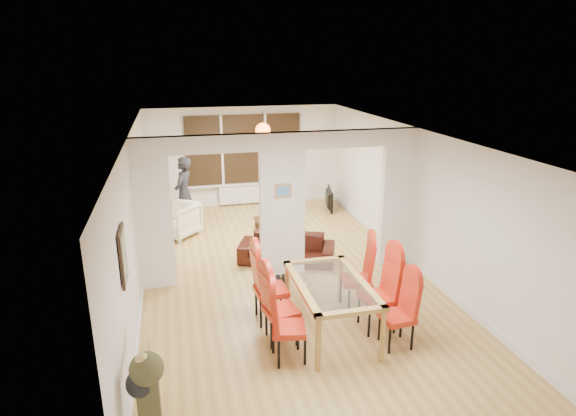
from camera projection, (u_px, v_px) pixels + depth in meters
name	position (u px, v px, depth m)	size (l,w,h in m)	color
floor	(282.00, 273.00, 8.89)	(5.00, 9.00, 0.01)	tan
room_walls	(282.00, 206.00, 8.50)	(5.00, 9.00, 2.60)	silver
divider_wall	(282.00, 206.00, 8.50)	(5.00, 0.18, 2.60)	white
bay_window_blinds	(244.00, 149.00, 12.55)	(3.00, 0.08, 1.80)	black
radiator	(245.00, 194.00, 12.88)	(1.40, 0.08, 0.50)	white
pendant_light	(263.00, 130.00, 11.37)	(0.36, 0.36, 0.36)	orange
stair_newel	(148.00, 370.00, 5.26)	(0.40, 1.20, 1.10)	tan
wall_poster	(123.00, 255.00, 5.63)	(0.04, 0.52, 0.67)	gray
pillar_photo	(283.00, 191.00, 8.32)	(0.30, 0.03, 0.25)	#4C8CD8
dining_table	(330.00, 307.00, 6.86)	(0.97, 1.73, 0.81)	#B18841
dining_chair_la	(289.00, 323.00, 6.21)	(0.43, 0.43, 1.07)	red
dining_chair_lb	(281.00, 306.00, 6.63)	(0.44, 0.44, 1.09)	red
dining_chair_lc	(271.00, 285.00, 7.14)	(0.47, 0.47, 1.17)	red
dining_chair_ra	(397.00, 312.00, 6.53)	(0.41, 0.41, 1.03)	red
dining_chair_rb	(378.00, 292.00, 6.92)	(0.47, 0.47, 1.18)	red
dining_chair_rc	(357.00, 275.00, 7.49)	(0.45, 0.45, 1.13)	red
sofa	(287.00, 249.00, 9.30)	(1.83, 0.71, 0.53)	black
armchair	(177.00, 220.00, 10.61)	(0.81, 0.84, 0.76)	beige
person	(184.00, 193.00, 10.95)	(0.40, 0.61, 1.68)	black
television	(326.00, 199.00, 12.54)	(0.12, 0.94, 0.54)	black
coffee_table	(277.00, 223.00, 11.22)	(1.01, 0.51, 0.23)	#342211
bottle	(287.00, 211.00, 11.20)	(0.08, 0.08, 0.30)	#143F19
bowl	(273.00, 215.00, 11.26)	(0.24, 0.24, 0.06)	#342211
shoes	(282.00, 279.00, 8.53)	(0.22, 0.24, 0.09)	black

